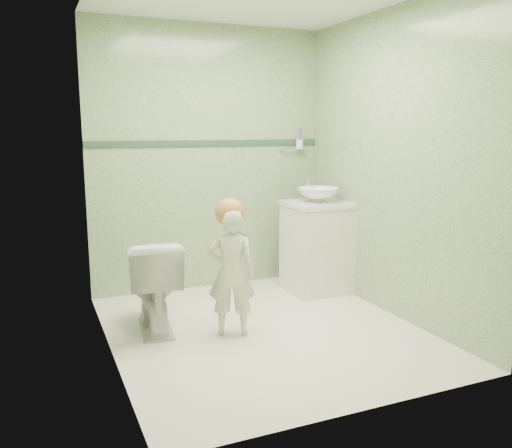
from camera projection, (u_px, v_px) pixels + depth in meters
name	position (u px, v px, depth m)	size (l,w,h in m)	color
ground	(264.00, 330.00, 3.94)	(2.50, 2.50, 0.00)	white
room_shell	(264.00, 169.00, 3.73)	(2.50, 2.54, 2.40)	gray
trim_stripe	(209.00, 143.00, 4.82)	(2.20, 0.02, 0.05)	#2B4934
vanity	(317.00, 248.00, 4.83)	(0.52, 0.50, 0.80)	silver
counter	(318.00, 204.00, 4.76)	(0.54, 0.52, 0.04)	white
basin	(318.00, 195.00, 4.74)	(0.37, 0.37, 0.13)	white
faucet	(308.00, 184.00, 4.89)	(0.03, 0.13, 0.18)	silver
cup_holder	(299.00, 144.00, 5.12)	(0.26, 0.07, 0.21)	silver
toilet	(153.00, 284.00, 3.92)	(0.39, 0.68, 0.69)	white
toddler	(231.00, 272.00, 3.78)	(0.34, 0.22, 0.93)	beige
hair_cap	(230.00, 212.00, 3.73)	(0.21, 0.21, 0.21)	#B57438
teal_toothbrush	(241.00, 233.00, 3.61)	(0.11, 0.14, 0.08)	#098775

